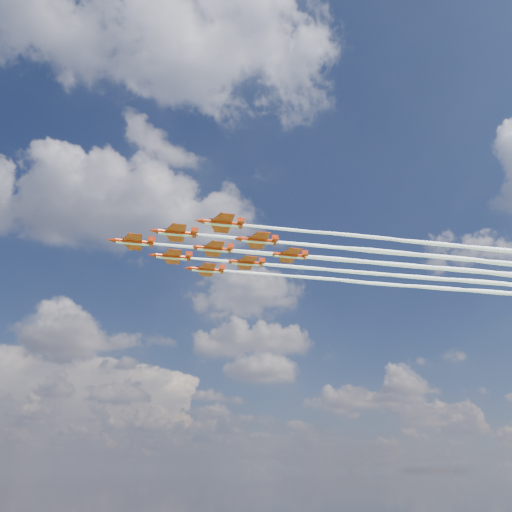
# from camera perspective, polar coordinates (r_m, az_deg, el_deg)

# --- Properties ---
(jet_lead) EXTENTS (157.03, 14.26, 2.90)m
(jet_lead) POSITION_cam_1_polar(r_m,az_deg,el_deg) (145.01, 16.98, -1.06)
(jet_lead) COLOR #B4270A
(jet_row2_port) EXTENTS (157.03, 14.26, 2.90)m
(jet_row2_port) POSITION_cam_1_polar(r_m,az_deg,el_deg) (144.34, 21.87, -0.26)
(jet_row2_port) COLOR #B4270A
(jet_row2_starb) EXTENTS (157.03, 14.26, 2.90)m
(jet_row2_starb) POSITION_cam_1_polar(r_m,az_deg,el_deg) (155.87, 18.97, -2.36)
(jet_row2_starb) COLOR #B4270A
(jet_row3_port) EXTENTS (157.03, 14.26, 2.90)m
(jet_row3_port) POSITION_cam_1_polar(r_m,az_deg,el_deg) (144.75, 26.76, 0.54)
(jet_row3_port) COLOR #B4270A
(jet_row3_centre) EXTENTS (157.03, 14.26, 2.90)m
(jet_row3_centre) POSITION_cam_1_polar(r_m,az_deg,el_deg) (155.54, 23.52, -1.61)
(jet_row3_centre) COLOR #B4270A
(jet_row3_starb) EXTENTS (157.03, 14.26, 2.90)m
(jet_row3_starb) POSITION_cam_1_polar(r_m,az_deg,el_deg) (166.96, 20.71, -3.48)
(jet_row3_starb) COLOR #B4270A
(jet_row4_starb) EXTENTS (157.03, 14.26, 2.90)m
(jet_row4_starb) POSITION_cam_1_polar(r_m,az_deg,el_deg) (166.93, 24.96, -2.78)
(jet_row4_starb) COLOR #B4270A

